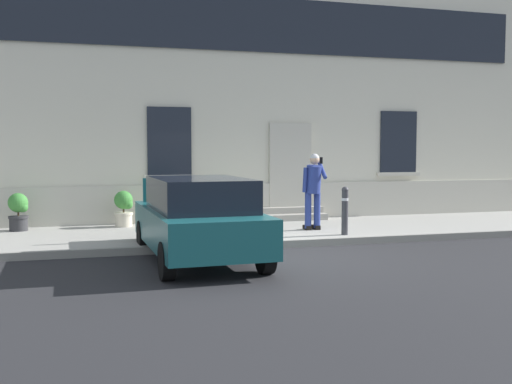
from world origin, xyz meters
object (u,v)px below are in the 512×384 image
hatchback_car_teal (198,218)px  person_on_phone (313,186)px  bollard_near_person (345,209)px  planter_terracotta (219,205)px  planter_charcoal (19,211)px  planter_cream (124,208)px

hatchback_car_teal → person_on_phone: person_on_phone is taller
bollard_near_person → person_on_phone: person_on_phone is taller
hatchback_car_teal → planter_terracotta: size_ratio=4.78×
hatchback_car_teal → bollard_near_person: (3.48, 1.41, -0.08)m
bollard_near_person → planter_charcoal: bearing=158.9°
bollard_near_person → planter_charcoal: bollard_near_person is taller
planter_cream → person_on_phone: bearing=-24.0°
bollard_near_person → hatchback_car_teal: bearing=-157.9°
person_on_phone → planter_terracotta: bearing=131.7°
planter_terracotta → person_on_phone: bearing=-47.8°
planter_terracotta → bollard_near_person: bearing=-53.0°
planter_charcoal → planter_cream: (2.35, 0.09, 0.00)m
planter_cream → planter_terracotta: (2.35, 0.11, 0.00)m
hatchback_car_teal → planter_cream: (-1.02, 4.14, -0.18)m
person_on_phone → bollard_near_person: bearing=-67.7°
hatchback_car_teal → planter_terracotta: (1.33, 4.26, -0.18)m
person_on_phone → planter_cream: person_on_phone is taller
hatchback_car_teal → person_on_phone: bearing=36.7°
hatchback_car_teal → bollard_near_person: 3.75m
planter_terracotta → hatchback_car_teal: bearing=-107.3°
planter_charcoal → planter_terracotta: same height
planter_charcoal → hatchback_car_teal: bearing=-50.3°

